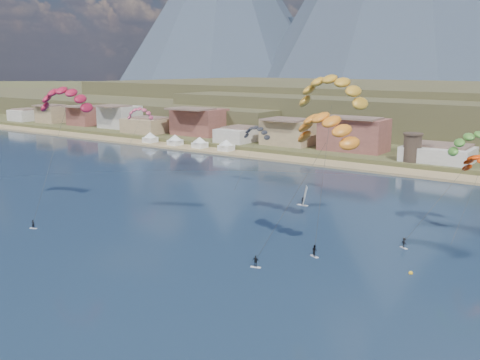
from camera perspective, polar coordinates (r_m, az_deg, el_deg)
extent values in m
plane|color=black|center=(77.40, -14.04, -11.33)|extent=(2400.00, 2400.00, 0.00)
cube|color=#A2835C|center=(164.04, 15.04, 1.05)|extent=(2200.00, 12.00, 0.90)
cube|color=brown|center=(354.67, -10.99, 8.00)|extent=(280.00, 130.00, 10.00)
cube|color=brown|center=(320.65, 18.06, 7.95)|extent=(380.00, 170.00, 18.00)
cube|color=brown|center=(470.94, -22.14, 8.09)|extent=(220.00, 110.00, 7.00)
cone|color=#2E3A4D|center=(1219.80, -11.25, 15.81)|extent=(340.00, 340.00, 230.00)
cylinder|color=#47382D|center=(169.03, 17.68, 3.18)|extent=(5.20, 5.20, 8.00)
cylinder|color=#47382D|center=(168.47, 17.78, 4.63)|extent=(5.82, 5.82, 0.60)
cube|color=white|center=(215.04, -9.43, 4.19)|extent=(4.50, 4.50, 2.00)
pyramid|color=white|center=(214.66, -9.46, 4.99)|extent=(6.40, 6.40, 2.00)
cube|color=white|center=(206.20, -6.84, 3.94)|extent=(4.50, 4.50, 2.00)
pyramid|color=white|center=(205.81, -6.86, 4.77)|extent=(6.40, 6.40, 2.00)
cube|color=white|center=(198.45, -4.25, 3.68)|extent=(4.50, 4.50, 2.00)
pyramid|color=white|center=(198.04, -4.27, 4.54)|extent=(6.40, 6.40, 2.00)
cube|color=white|center=(191.14, -1.46, 3.40)|extent=(4.50, 4.50, 2.00)
pyramid|color=white|center=(190.71, -1.47, 4.29)|extent=(6.40, 6.40, 2.00)
cube|color=silver|center=(109.76, -20.92, -4.76)|extent=(1.47, 0.93, 0.09)
imported|color=black|center=(109.52, -20.96, -4.33)|extent=(0.70, 0.59, 1.63)
cylinder|color=#262626|center=(113.04, -19.36, 1.60)|extent=(0.05, 0.05, 24.66)
cube|color=silver|center=(88.75, 7.83, -7.97)|extent=(1.71, 1.13, 0.11)
imported|color=black|center=(88.41, 7.85, -7.35)|extent=(1.14, 1.04, 1.91)
cylinder|color=#262626|center=(90.72, 8.76, 0.52)|extent=(0.05, 0.05, 24.90)
cube|color=silver|center=(83.52, 1.66, -9.15)|extent=(1.68, 0.87, 0.11)
imported|color=black|center=(83.17, 1.67, -8.52)|extent=(1.16, 0.71, 1.85)
cylinder|color=#262626|center=(83.24, 5.40, -2.23)|extent=(0.05, 0.05, 20.98)
cube|color=silver|center=(95.93, 16.85, -6.85)|extent=(1.54, 1.19, 0.10)
imported|color=black|center=(95.65, 16.89, -6.32)|extent=(1.31, 1.15, 1.76)
cylinder|color=#262626|center=(99.48, 20.42, -1.69)|extent=(0.05, 0.05, 21.05)
cylinder|color=#262626|center=(166.27, -11.35, 3.82)|extent=(0.04, 0.04, 16.09)
cylinder|color=#262626|center=(133.04, 0.79, 1.64)|extent=(0.04, 0.04, 14.44)
cylinder|color=#262626|center=(101.08, 23.10, -2.88)|extent=(0.04, 0.04, 13.80)
cube|color=silver|center=(120.00, 6.61, -2.64)|extent=(2.46, 0.76, 0.12)
imported|color=black|center=(119.77, 6.62, -2.20)|extent=(0.87, 0.58, 1.76)
cube|color=white|center=(119.28, 6.81, -1.64)|extent=(1.00, 2.67, 4.21)
sphere|color=gold|center=(84.92, 17.53, -9.33)|extent=(0.63, 0.63, 0.63)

